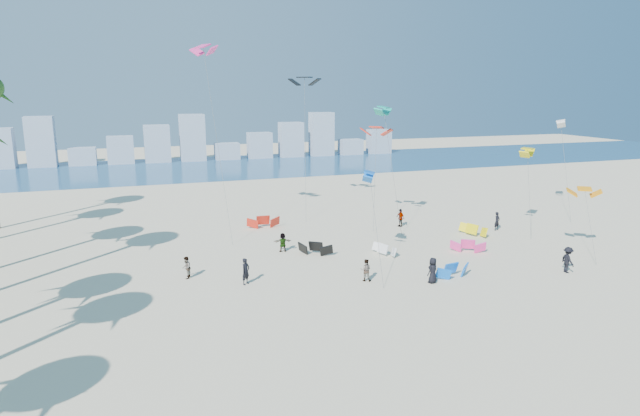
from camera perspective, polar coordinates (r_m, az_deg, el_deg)
name	(u,v)px	position (r m, az deg, el deg)	size (l,w,h in m)	color
ground	(375,387)	(25.22, 5.77, -18.03)	(220.00, 220.00, 0.00)	beige
ocean	(192,168)	(93.03, -13.20, 4.06)	(220.00, 220.00, 0.00)	navy
kitesurfer_near	(246,271)	(36.83, -7.74, -6.56)	(0.65, 0.43, 1.79)	black
kitesurfer_mid	(366,270)	(37.29, 4.79, -6.46)	(0.74, 0.58, 1.53)	gray
kitesurfers_far	(412,248)	(42.52, 9.60, -4.11)	(29.12, 17.02, 1.87)	black
grounded_kites	(382,241)	(45.55, 6.43, -3.43)	(19.43, 19.22, 1.00)	black
flying_kites	(395,112)	(51.25, 7.79, 9.86)	(38.64, 27.55, 17.01)	blue
distant_skyline	(178,144)	(102.46, -14.56, 6.45)	(85.00, 3.00, 8.40)	#9EADBF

